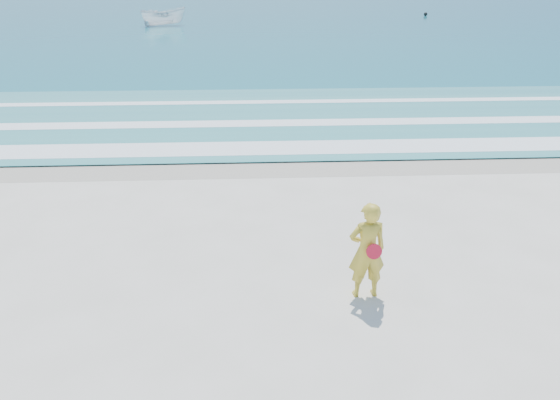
{
  "coord_description": "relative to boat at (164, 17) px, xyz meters",
  "views": [
    {
      "loc": [
        -0.01,
        -6.19,
        5.47
      ],
      "look_at": [
        0.49,
        4.0,
        1.0
      ],
      "focal_mm": 35.0,
      "sensor_mm": 36.0,
      "label": 1
    }
  ],
  "objects": [
    {
      "name": "ground",
      "position": [
        8.07,
        -46.84,
        -0.84
      ],
      "size": [
        400.0,
        400.0,
        0.0
      ],
      "primitive_type": "plane",
      "color": "silver",
      "rests_on": "ground"
    },
    {
      "name": "wet_sand",
      "position": [
        8.07,
        -37.84,
        -0.84
      ],
      "size": [
        400.0,
        2.4,
        0.0
      ],
      "primitive_type": "cube",
      "color": "#B2A893",
      "rests_on": "ground"
    },
    {
      "name": "shallow",
      "position": [
        8.07,
        -32.84,
        -0.8
      ],
      "size": [
        400.0,
        10.0,
        0.01
      ],
      "primitive_type": "cube",
      "color": "#59B7AD",
      "rests_on": "ocean"
    },
    {
      "name": "foam_near",
      "position": [
        8.07,
        -36.54,
        -0.79
      ],
      "size": [
        400.0,
        1.4,
        0.01
      ],
      "primitive_type": "cube",
      "color": "white",
      "rests_on": "shallow"
    },
    {
      "name": "foam_mid",
      "position": [
        8.07,
        -33.64,
        -0.79
      ],
      "size": [
        400.0,
        0.9,
        0.01
      ],
      "primitive_type": "cube",
      "color": "white",
      "rests_on": "shallow"
    },
    {
      "name": "foam_far",
      "position": [
        8.07,
        -30.34,
        -0.79
      ],
      "size": [
        400.0,
        0.6,
        0.01
      ],
      "primitive_type": "cube",
      "color": "white",
      "rests_on": "shallow"
    },
    {
      "name": "boat",
      "position": [
        0.0,
        0.0,
        0.0
      ],
      "size": [
        4.44,
        2.89,
        1.6
      ],
      "primitive_type": "imported",
      "rotation": [
        0.0,
        0.0,
        1.92
      ],
      "color": "white",
      "rests_on": "ocean"
    },
    {
      "name": "buoy",
      "position": [
        27.01,
        8.58,
        -0.6
      ],
      "size": [
        0.39,
        0.39,
        0.39
      ],
      "primitive_type": "sphere",
      "color": "black",
      "rests_on": "ocean"
    },
    {
      "name": "woman",
      "position": [
        9.96,
        -44.85,
        0.06
      ],
      "size": [
        0.69,
        0.49,
        1.8
      ],
      "color": "gold",
      "rests_on": "ground"
    }
  ]
}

